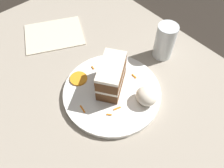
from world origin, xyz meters
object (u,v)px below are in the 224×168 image
(cream_dollop, at_px, (146,96))
(orange_garnish, at_px, (79,78))
(plate, at_px, (112,92))
(drinking_glass, at_px, (164,43))
(menu_card, at_px, (54,35))
(cake_slice, at_px, (111,76))

(cream_dollop, height_order, orange_garnish, cream_dollop)
(plate, height_order, drinking_glass, drinking_glass)
(plate, bearing_deg, menu_card, -1.33)
(cake_slice, xyz_separation_m, drinking_glass, (-0.00, -0.23, -0.01))
(plate, distance_m, menu_card, 0.34)
(plate, bearing_deg, cake_slice, -34.93)
(plate, xyz_separation_m, cake_slice, (0.01, -0.01, 0.06))
(plate, relative_size, drinking_glass, 2.39)
(drinking_glass, bearing_deg, cream_dollop, 117.99)
(plate, bearing_deg, orange_garnish, 26.15)
(cake_slice, xyz_separation_m, orange_garnish, (0.09, 0.06, -0.05))
(cake_slice, relative_size, menu_card, 0.64)
(cake_slice, xyz_separation_m, menu_card, (0.33, 0.00, -0.06))
(cream_dollop, xyz_separation_m, orange_garnish, (0.19, 0.10, -0.02))
(cream_dollop, bearing_deg, drinking_glass, -62.01)
(cake_slice, distance_m, drinking_glass, 0.23)
(cream_dollop, distance_m, orange_garnish, 0.22)
(cream_dollop, distance_m, menu_card, 0.44)
(cream_dollop, xyz_separation_m, drinking_glass, (0.10, -0.19, 0.01))
(plate, xyz_separation_m, orange_garnish, (0.10, 0.05, 0.01))
(plate, height_order, orange_garnish, orange_garnish)
(plate, xyz_separation_m, drinking_glass, (0.01, -0.24, 0.05))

